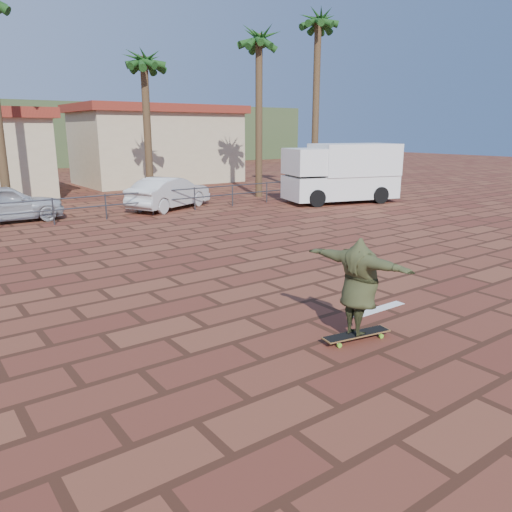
% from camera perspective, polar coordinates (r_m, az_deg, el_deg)
% --- Properties ---
extents(ground, '(120.00, 120.00, 0.00)m').
position_cam_1_polar(ground, '(10.52, 6.28, -5.04)').
color(ground, brown).
rests_on(ground, ground).
extents(paint_stripe, '(1.40, 0.22, 0.01)m').
position_cam_1_polar(paint_stripe, '(10.22, 13.76, -5.93)').
color(paint_stripe, white).
rests_on(paint_stripe, ground).
extents(guardrail, '(24.06, 0.06, 1.00)m').
position_cam_1_polar(guardrail, '(20.63, -16.82, 5.90)').
color(guardrail, '#47494F').
rests_on(guardrail, ground).
extents(palm_center, '(2.40, 2.40, 7.75)m').
position_cam_1_polar(palm_center, '(25.16, -12.69, 20.54)').
color(palm_center, brown).
rests_on(palm_center, ground).
extents(palm_right, '(2.40, 2.40, 9.05)m').
position_cam_1_polar(palm_right, '(26.80, 0.35, 23.09)').
color(palm_right, brown).
rests_on(palm_right, ground).
extents(palm_far_right, '(2.40, 2.40, 10.05)m').
position_cam_1_polar(palm_far_right, '(28.09, 7.11, 24.51)').
color(palm_far_right, brown).
rests_on(palm_far_right, ground).
extents(building_east, '(10.60, 6.60, 5.00)m').
position_cam_1_polar(building_east, '(34.61, -11.19, 12.45)').
color(building_east, beige).
rests_on(building_east, ground).
extents(longboard, '(1.28, 0.49, 0.12)m').
position_cam_1_polar(longboard, '(8.69, 11.40, -8.79)').
color(longboard, olive).
rests_on(longboard, ground).
extents(skateboarder, '(0.78, 2.08, 1.65)m').
position_cam_1_polar(skateboarder, '(8.39, 11.69, -3.45)').
color(skateboarder, '#373B20').
rests_on(skateboarder, longboard).
extents(campervan, '(5.81, 3.66, 2.80)m').
position_cam_1_polar(campervan, '(24.88, 9.78, 9.46)').
color(campervan, white).
rests_on(campervan, ground).
extents(car_silver, '(4.29, 1.84, 1.44)m').
position_cam_1_polar(car_silver, '(21.42, -26.82, 5.38)').
color(car_silver, silver).
rests_on(car_silver, ground).
extents(car_white, '(4.55, 3.22, 1.42)m').
position_cam_1_polar(car_white, '(22.80, -9.88, 7.12)').
color(car_white, silver).
rests_on(car_white, ground).
extents(street_sign, '(0.39, 0.18, 2.01)m').
position_cam_1_polar(street_sign, '(24.58, 9.01, 9.27)').
color(street_sign, gray).
rests_on(street_sign, ground).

